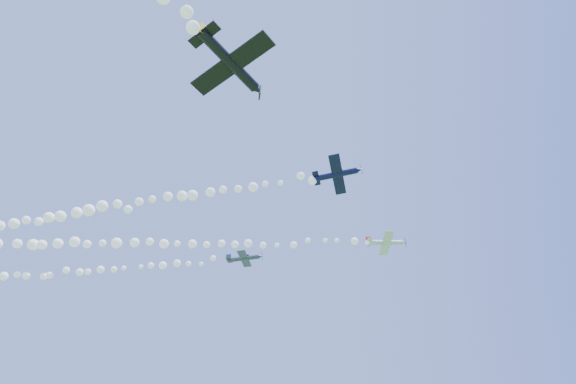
{
  "coord_description": "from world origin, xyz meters",
  "views": [
    {
      "loc": [
        5.59,
        -56.34,
        2.0
      ],
      "look_at": [
        3.09,
        -5.45,
        47.88
      ],
      "focal_mm": 30.0,
      "sensor_mm": 36.0,
      "label": 1
    }
  ],
  "objects_px": {
    "plane_white": "(386,243)",
    "plane_black": "(231,63)",
    "plane_navy": "(337,174)",
    "plane_grey": "(244,258)"
  },
  "relations": [
    {
      "from": "plane_white",
      "to": "plane_black",
      "type": "xyz_separation_m",
      "value": [
        -20.1,
        -47.04,
        -14.26
      ]
    },
    {
      "from": "plane_navy",
      "to": "plane_grey",
      "type": "relative_size",
      "value": 1.15
    },
    {
      "from": "plane_navy",
      "to": "plane_black",
      "type": "bearing_deg",
      "value": -104.38
    },
    {
      "from": "plane_white",
      "to": "plane_grey",
      "type": "bearing_deg",
      "value": -173.2
    },
    {
      "from": "plane_navy",
      "to": "plane_black",
      "type": "xyz_separation_m",
      "value": [
        -10.47,
        -24.19,
        -9.5
      ]
    },
    {
      "from": "plane_black",
      "to": "plane_white",
      "type": "bearing_deg",
      "value": 11.34
    },
    {
      "from": "plane_grey",
      "to": "plane_black",
      "type": "xyz_separation_m",
      "value": [
        4.42,
        -42.78,
        -8.83
      ]
    },
    {
      "from": "plane_grey",
      "to": "plane_black",
      "type": "bearing_deg",
      "value": -80.08
    },
    {
      "from": "plane_grey",
      "to": "plane_white",
      "type": "bearing_deg",
      "value": 13.88
    },
    {
      "from": "plane_white",
      "to": "plane_navy",
      "type": "height_order",
      "value": "plane_white"
    }
  ]
}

